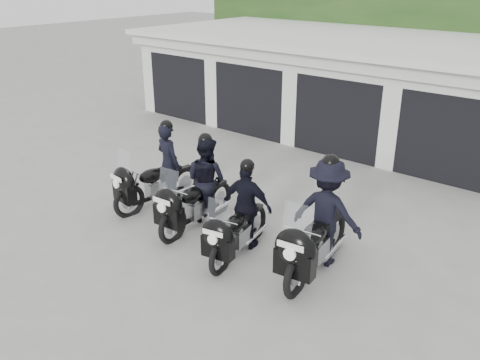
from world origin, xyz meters
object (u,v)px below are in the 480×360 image
Objects in this scene: police_bike_d at (322,221)px; police_bike_c at (243,213)px; police_bike_a at (157,173)px; police_bike_b at (200,187)px.

police_bike_c is at bearing -169.78° from police_bike_d.
police_bike_b is (1.36, -0.05, 0.05)m from police_bike_a.
police_bike_a reaches higher than police_bike_c.
police_bike_a is at bearing 173.73° from police_bike_d.
police_bike_d is at bearing 6.60° from police_bike_c.
police_bike_b is 1.39m from police_bike_c.
police_bike_c is 0.86× the size of police_bike_d.
police_bike_a is 1.36m from police_bike_b.
police_bike_a is 0.93× the size of police_bike_d.
police_bike_d reaches higher than police_bike_a.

